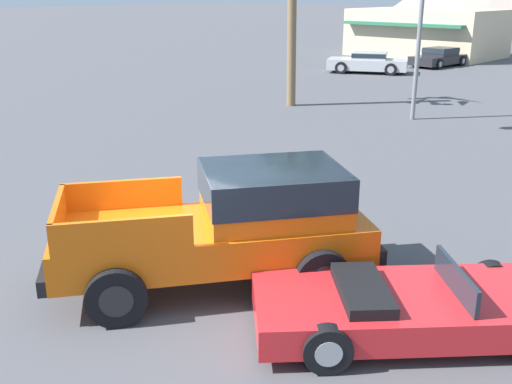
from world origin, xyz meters
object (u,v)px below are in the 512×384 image
red_convertible_car (416,307)px  parked_car_silver (368,62)px  parked_car_dark (440,57)px  orange_pickup_truck (236,219)px  traffic_light_main (401,0)px

red_convertible_car → parked_car_silver: (-15.73, 22.91, 0.21)m
red_convertible_car → parked_car_dark: 32.00m
orange_pickup_truck → parked_car_dark: bearing=146.2°
red_convertible_car → parked_car_silver: parked_car_silver is taller
red_convertible_car → parked_car_silver: size_ratio=0.93×
parked_car_dark → traffic_light_main: 18.76m
orange_pickup_truck → parked_car_silver: size_ratio=1.10×
parked_car_silver → parked_car_dark: (1.50, 5.75, -0.03)m
orange_pickup_truck → parked_car_dark: size_ratio=1.20×
orange_pickup_truck → parked_car_dark: (-11.34, 29.25, -0.50)m
parked_car_silver → traffic_light_main: (8.42, -11.31, 3.61)m
parked_car_silver → parked_car_dark: parked_car_silver is taller
parked_car_dark → parked_car_silver: bearing=80.5°
orange_pickup_truck → traffic_light_main: (-4.42, 12.19, 3.14)m
red_convertible_car → parked_car_silver: 27.79m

